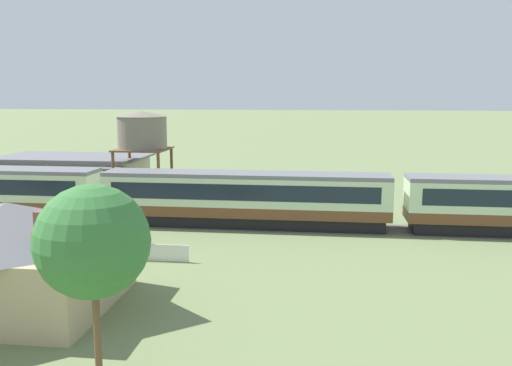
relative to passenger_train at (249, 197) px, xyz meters
name	(u,v)px	position (x,y,z in m)	size (l,w,h in m)	color
ground_plane	(239,226)	(-0.77, -0.11, -2.31)	(600.00, 600.00, 0.00)	#707F51
passenger_train	(249,197)	(0.00, 0.00, 0.00)	(68.16, 3.23, 4.16)	brown
railway_track	(278,227)	(2.24, 0.00, -2.30)	(123.58, 3.60, 0.04)	#665B51
station_building	(74,174)	(-19.66, 11.53, -0.35)	(14.89, 9.02, 3.86)	#BCB293
water_tower	(142,131)	(-11.20, 8.45, 4.32)	(4.77, 4.77, 8.51)	brown
cottage_grey_roof_2	(9,253)	(-9.13, -17.17, 0.32)	(10.37, 8.52, 5.07)	tan
parked_car_yellow	(24,234)	(-14.72, -6.47, -1.75)	(4.23, 2.15, 1.16)	yellow
yard_tree_2	(93,242)	(-1.87, -23.85, 2.95)	(3.83, 3.83, 7.19)	brown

